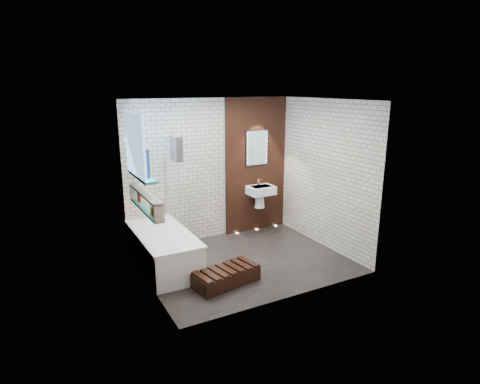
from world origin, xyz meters
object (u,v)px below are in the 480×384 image
bath_screen (173,181)px  led_mirror (257,148)px  walnut_step (226,277)px  washbasin (261,193)px  bathtub (163,249)px

bath_screen → led_mirror: bearing=10.7°
led_mirror → walnut_step: led_mirror is taller
washbasin → walnut_step: washbasin is taller
led_mirror → walnut_step: size_ratio=0.73×
washbasin → walnut_step: size_ratio=0.60×
bath_screen → washbasin: (1.82, 0.18, -0.49)m
bathtub → walnut_step: size_ratio=1.80×
bathtub → washbasin: bearing=16.0°
bath_screen → walnut_step: (0.27, -1.43, -1.17)m
bathtub → led_mirror: size_ratio=2.49×
bath_screen → walnut_step: size_ratio=1.45×
bath_screen → led_mirror: size_ratio=2.00×
led_mirror → walnut_step: bearing=-131.2°
washbasin → bath_screen: bearing=-174.2°
walnut_step → bathtub: bearing=122.3°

